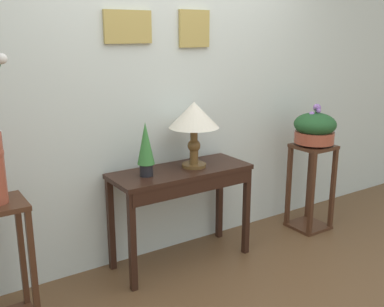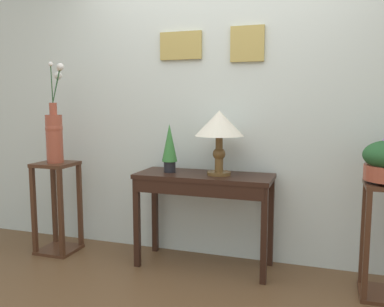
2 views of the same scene
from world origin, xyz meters
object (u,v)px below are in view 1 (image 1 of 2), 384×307
object	(u,v)px
console_table	(182,184)
planter_bowl_wide_right	(315,128)
pedestal_stand_right	(311,187)
pedestal_stand_left	(4,266)
table_lamp	(194,118)
potted_plant_on_console	(146,147)

from	to	relation	value
console_table	planter_bowl_wide_right	world-z (taller)	planter_bowl_wide_right
pedestal_stand_right	planter_bowl_wide_right	distance (m)	0.55
console_table	pedestal_stand_left	world-z (taller)	pedestal_stand_left
table_lamp	planter_bowl_wide_right	bearing A→B (deg)	-5.54
console_table	planter_bowl_wide_right	bearing A→B (deg)	-4.03
pedestal_stand_right	planter_bowl_wide_right	bearing A→B (deg)	45.70
pedestal_stand_left	planter_bowl_wide_right	xyz separation A→B (m)	(2.63, -0.02, 0.54)
pedestal_stand_right	pedestal_stand_left	bearing A→B (deg)	179.66
potted_plant_on_console	pedestal_stand_left	world-z (taller)	potted_plant_on_console
console_table	pedestal_stand_right	world-z (taller)	pedestal_stand_right
pedestal_stand_left	planter_bowl_wide_right	bearing A→B (deg)	-0.33
planter_bowl_wide_right	potted_plant_on_console	bearing A→B (deg)	175.95
pedestal_stand_left	pedestal_stand_right	bearing A→B (deg)	-0.34
table_lamp	pedestal_stand_left	xyz separation A→B (m)	(-1.44, -0.10, -0.73)
potted_plant_on_console	pedestal_stand_left	distance (m)	1.18
pedestal_stand_left	console_table	bearing A→B (deg)	3.37
console_table	pedestal_stand_right	bearing A→B (deg)	-4.04
potted_plant_on_console	pedestal_stand_right	xyz separation A→B (m)	(1.61, -0.11, -0.57)
potted_plant_on_console	pedestal_stand_right	bearing A→B (deg)	-4.06
table_lamp	potted_plant_on_console	bearing A→B (deg)	-179.67
table_lamp	planter_bowl_wide_right	xyz separation A→B (m)	(1.20, -0.12, -0.19)
pedestal_stand_left	planter_bowl_wide_right	distance (m)	2.69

